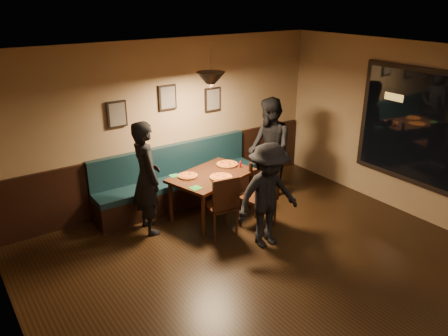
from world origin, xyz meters
name	(u,v)px	position (x,y,z in m)	size (l,w,h in m)	color
floor	(309,299)	(0.00, 0.00, 0.00)	(7.00, 7.00, 0.00)	black
ceiling	(329,67)	(0.00, 0.00, 2.80)	(7.00, 7.00, 0.00)	silver
wall_back	(168,123)	(0.00, 3.50, 1.40)	(6.00, 6.00, 0.00)	#8C704F
wall_left	(32,294)	(-3.00, 0.00, 1.40)	(7.00, 7.00, 0.00)	#8C704F
wainscot	(171,172)	(0.00, 3.47, 0.50)	(5.88, 0.06, 1.00)	black
booth_bench	(178,177)	(0.00, 3.20, 0.50)	(3.00, 0.60, 1.00)	#0F232D
window_frame	(431,131)	(2.96, 0.50, 1.50)	(0.06, 2.56, 1.86)	black
window_glass	(430,131)	(2.93, 0.50, 1.50)	(2.40, 2.40, 0.00)	black
picture_left	(117,114)	(-0.90, 3.47, 1.70)	(0.32, 0.04, 0.42)	black
picture_center	(167,97)	(0.00, 3.47, 1.85)	(0.32, 0.04, 0.42)	black
picture_right	(213,99)	(0.90, 3.47, 1.70)	(0.32, 0.04, 0.42)	black
pendant_lamp	(211,80)	(0.25, 2.53, 2.25)	(0.44, 0.44, 0.25)	black
dining_table	(212,194)	(0.25, 2.53, 0.36)	(1.35, 0.87, 0.73)	black
chair_near_left	(220,204)	(0.03, 1.95, 0.49)	(0.43, 0.43, 0.97)	black
chair_near_right	(258,197)	(0.63, 1.78, 0.51)	(0.45, 0.45, 1.02)	black
diner_left	(147,178)	(-0.84, 2.65, 0.89)	(0.65, 0.42, 1.77)	black
diner_right	(269,148)	(1.52, 2.59, 0.90)	(0.88, 0.68, 1.80)	black
diner_front	(268,196)	(0.39, 1.28, 0.79)	(1.02, 0.58, 1.57)	black
pizza_a	(188,176)	(-0.12, 2.66, 0.74)	(0.32, 0.32, 0.04)	orange
pizza_b	(221,177)	(0.28, 2.31, 0.75)	(0.36, 0.36, 0.04)	orange
pizza_c	(227,164)	(0.69, 2.72, 0.75)	(0.36, 0.36, 0.04)	#C57925
soda_glass	(251,167)	(0.85, 2.27, 0.80)	(0.07, 0.07, 0.15)	black
tabasco_bottle	(240,164)	(0.81, 2.50, 0.79)	(0.03, 0.03, 0.13)	#9F0512
napkin_a	(174,176)	(-0.28, 2.82, 0.73)	(0.14, 0.14, 0.01)	#20783D
napkin_b	(196,188)	(-0.25, 2.21, 0.73)	(0.16, 0.16, 0.01)	#1F7425
cutlery_set	(226,182)	(0.25, 2.12, 0.73)	(0.02, 0.17, 0.00)	silver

